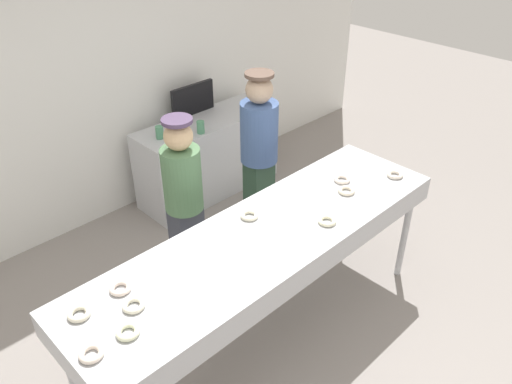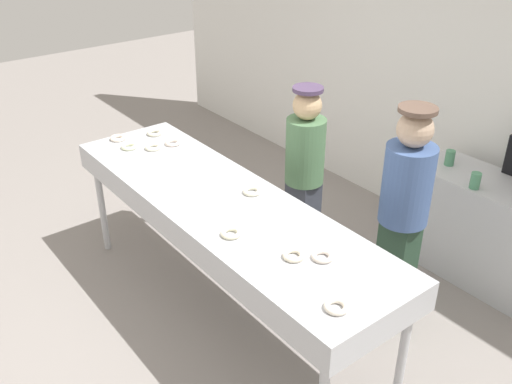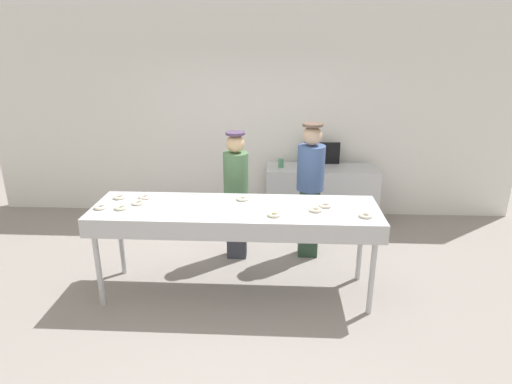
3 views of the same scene
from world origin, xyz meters
name	(u,v)px [view 1 (image 1 of 3)]	position (x,y,z in m)	size (l,w,h in m)	color
ground_plane	(264,335)	(0.00, 0.00, 0.00)	(16.00, 16.00, 0.00)	gray
back_wall	(79,72)	(0.00, 2.38, 1.53)	(8.00, 0.12, 3.06)	white
fryer_conveyor	(265,244)	(0.00, 0.00, 0.90)	(2.94, 0.82, 1.00)	#B7BABF
sugar_donut_0	(134,305)	(-1.02, 0.03, 1.01)	(0.13, 0.13, 0.03)	white
sugar_donut_1	(91,354)	(-1.37, -0.11, 1.01)	(0.13, 0.13, 0.03)	white
sugar_donut_2	(249,215)	(0.05, 0.21, 1.01)	(0.13, 0.13, 0.03)	#EEE8CA
sugar_donut_3	(327,221)	(0.40, -0.21, 1.01)	(0.13, 0.13, 0.03)	#F0EAC4
sugar_donut_4	(79,314)	(-1.28, 0.19, 1.01)	(0.13, 0.13, 0.03)	#EAE3C5
sugar_donut_5	(395,175)	(1.28, -0.19, 1.01)	(0.13, 0.13, 0.03)	#F1E3CE
sugar_donut_6	(342,179)	(0.92, 0.06, 1.01)	(0.13, 0.13, 0.03)	#F2E1D0
sugar_donut_7	(128,332)	(-1.15, -0.11, 1.01)	(0.13, 0.13, 0.03)	#EFF3C7
sugar_donut_8	(346,191)	(0.81, -0.07, 1.01)	(0.13, 0.13, 0.03)	#F4E5C8
sugar_donut_9	(120,288)	(-1.00, 0.21, 1.01)	(0.13, 0.13, 0.03)	#F5E0D0
worker_baker	(259,152)	(0.82, 0.90, 0.97)	(0.33, 0.33, 1.70)	#243D2C
worker_assistant	(184,203)	(-0.07, 0.82, 0.88)	(0.30, 0.30, 1.60)	#323640
prep_counter	(209,156)	(1.07, 1.93, 0.43)	(1.60, 0.53, 0.86)	#B7BABF
paper_cup_0	(201,127)	(0.83, 1.73, 0.93)	(0.08, 0.08, 0.13)	#4C8C66
paper_cup_1	(160,132)	(0.47, 1.91, 0.93)	(0.08, 0.08, 0.13)	#4C8C66
menu_display	(193,99)	(1.07, 2.15, 1.02)	(0.53, 0.04, 0.32)	black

